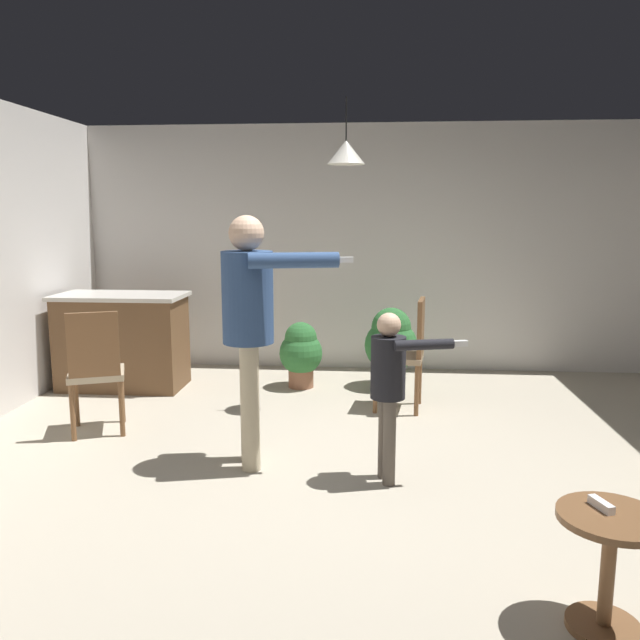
% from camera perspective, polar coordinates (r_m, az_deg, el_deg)
% --- Properties ---
extents(ground, '(7.68, 7.68, 0.00)m').
position_cam_1_polar(ground, '(4.23, 3.96, -14.63)').
color(ground, '#B2A893').
extents(wall_back, '(6.40, 0.10, 2.70)m').
position_cam_1_polar(wall_back, '(7.07, 4.48, 6.46)').
color(wall_back, silver).
rests_on(wall_back, ground).
extents(kitchen_counter, '(1.26, 0.66, 0.95)m').
position_cam_1_polar(kitchen_counter, '(6.61, -17.45, -1.80)').
color(kitchen_counter, brown).
rests_on(kitchen_counter, ground).
extents(side_table_by_couch, '(0.44, 0.44, 0.52)m').
position_cam_1_polar(side_table_by_couch, '(3.03, 24.68, -18.99)').
color(side_table_by_couch, brown).
rests_on(side_table_by_couch, ground).
extents(person_adult, '(0.88, 0.49, 1.73)m').
position_cam_1_polar(person_adult, '(4.26, -6.35, 0.59)').
color(person_adult, tan).
rests_on(person_adult, ground).
extents(person_child, '(0.61, 0.32, 1.12)m').
position_cam_1_polar(person_child, '(4.07, 6.32, -5.25)').
color(person_child, '#60564C').
rests_on(person_child, ground).
extents(dining_chair_by_counter, '(0.54, 0.54, 1.00)m').
position_cam_1_polar(dining_chair_by_counter, '(5.25, -19.66, -4.06)').
color(dining_chair_by_counter, brown).
rests_on(dining_chair_by_counter, ground).
extents(dining_chair_near_wall, '(0.47, 0.47, 1.00)m').
position_cam_1_polar(dining_chair_near_wall, '(5.64, 7.89, -2.66)').
color(dining_chair_near_wall, brown).
rests_on(dining_chair_near_wall, ground).
extents(potted_plant_corner, '(0.43, 0.43, 0.67)m').
position_cam_1_polar(potted_plant_corner, '(6.33, -1.74, -2.87)').
color(potted_plant_corner, brown).
rests_on(potted_plant_corner, ground).
extents(potted_plant_by_wall, '(0.53, 0.53, 0.81)m').
position_cam_1_polar(potted_plant_by_wall, '(6.37, 6.44, -2.13)').
color(potted_plant_by_wall, '#4C4742').
rests_on(potted_plant_by_wall, ground).
extents(spare_remote_on_table, '(0.08, 0.13, 0.04)m').
position_cam_1_polar(spare_remote_on_table, '(2.97, 24.11, -15.01)').
color(spare_remote_on_table, white).
rests_on(spare_remote_on_table, side_table_by_couch).
extents(ceiling_light_pendant, '(0.32, 0.32, 0.55)m').
position_cam_1_polar(ceiling_light_pendant, '(5.52, 2.37, 14.96)').
color(ceiling_light_pendant, silver).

